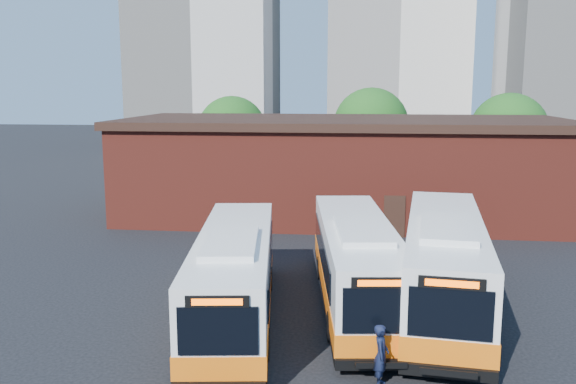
# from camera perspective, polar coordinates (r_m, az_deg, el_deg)

# --- Properties ---
(ground) EXTENTS (220.00, 220.00, 0.00)m
(ground) POSITION_cam_1_polar(r_m,az_deg,el_deg) (21.83, 3.88, -12.94)
(ground) COLOR black
(bus_midwest) EXTENTS (4.09, 12.66, 3.40)m
(bus_midwest) POSITION_cam_1_polar(r_m,az_deg,el_deg) (22.43, -5.02, -8.11)
(bus_midwest) COLOR white
(bus_midwest) RESTS_ON ground
(bus_mideast) EXTENTS (4.02, 12.89, 3.46)m
(bus_mideast) POSITION_cam_1_polar(r_m,az_deg,el_deg) (23.91, 6.43, -6.92)
(bus_mideast) COLOR white
(bus_mideast) RESTS_ON ground
(bus_east) EXTENTS (4.21, 13.62, 3.66)m
(bus_east) POSITION_cam_1_polar(r_m,az_deg,el_deg) (24.15, 14.39, -6.79)
(bus_east) COLOR white
(bus_east) RESTS_ON ground
(transit_worker) EXTENTS (0.50, 0.71, 1.83)m
(transit_worker) POSITION_cam_1_polar(r_m,az_deg,el_deg) (18.09, 8.70, -14.88)
(transit_worker) COLOR black
(transit_worker) RESTS_ON ground
(depot_building) EXTENTS (28.60, 12.60, 6.40)m
(depot_building) POSITION_cam_1_polar(r_m,az_deg,el_deg) (40.45, 5.27, 2.44)
(depot_building) COLOR maroon
(depot_building) RESTS_ON ground
(tree_west) EXTENTS (6.00, 6.00, 7.65)m
(tree_west) POSITION_cam_1_polar(r_m,az_deg,el_deg) (53.36, -5.25, 5.73)
(tree_west) COLOR #382314
(tree_west) RESTS_ON ground
(tree_mid) EXTENTS (6.56, 6.56, 8.36)m
(tree_mid) POSITION_cam_1_polar(r_m,az_deg,el_deg) (54.22, 7.77, 6.21)
(tree_mid) COLOR #382314
(tree_mid) RESTS_ON ground
(tree_east) EXTENTS (6.24, 6.24, 7.96)m
(tree_east) POSITION_cam_1_polar(r_m,az_deg,el_deg) (52.65, 19.94, 5.33)
(tree_east) COLOR #382314
(tree_east) RESTS_ON ground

